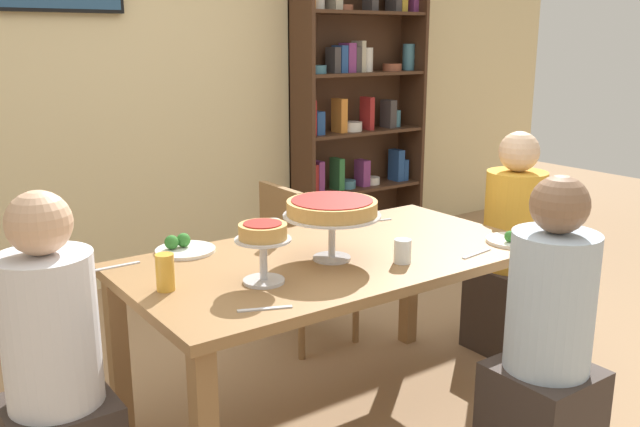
# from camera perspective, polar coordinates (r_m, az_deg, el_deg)

# --- Properties ---
(ground_plane) EXTENTS (12.00, 12.00, 0.00)m
(ground_plane) POSITION_cam_1_polar(r_m,az_deg,el_deg) (3.09, 1.12, -16.60)
(ground_plane) COLOR #9E7A56
(rear_partition) EXTENTS (8.00, 0.12, 2.80)m
(rear_partition) POSITION_cam_1_polar(r_m,az_deg,el_deg) (4.61, -15.66, 11.52)
(rear_partition) COLOR beige
(rear_partition) RESTS_ON ground_plane
(dining_table) EXTENTS (1.69, 0.90, 0.74)m
(dining_table) POSITION_cam_1_polar(r_m,az_deg,el_deg) (2.81, 1.19, -5.13)
(dining_table) COLOR olive
(dining_table) RESTS_ON ground_plane
(bookshelf) EXTENTS (1.10, 0.30, 2.21)m
(bookshelf) POSITION_cam_1_polar(r_m,az_deg,el_deg) (5.30, 3.07, 9.50)
(bookshelf) COLOR #422819
(bookshelf) RESTS_ON ground_plane
(diner_head_west) EXTENTS (0.34, 0.34, 1.15)m
(diner_head_west) POSITION_cam_1_polar(r_m,az_deg,el_deg) (2.43, -21.11, -13.57)
(diner_head_west) COLOR #382D28
(diner_head_west) RESTS_ON ground_plane
(diner_head_east) EXTENTS (0.34, 0.34, 1.15)m
(diner_head_east) POSITION_cam_1_polar(r_m,az_deg,el_deg) (3.64, 15.66, -3.71)
(diner_head_east) COLOR #382D28
(diner_head_east) RESTS_ON ground_plane
(diner_near_right) EXTENTS (0.34, 0.34, 1.15)m
(diner_near_right) POSITION_cam_1_polar(r_m,az_deg,el_deg) (2.61, 18.33, -11.28)
(diner_near_right) COLOR #382D28
(diner_near_right) RESTS_ON ground_plane
(chair_far_right) EXTENTS (0.40, 0.40, 0.87)m
(chair_far_right) POSITION_cam_1_polar(r_m,az_deg,el_deg) (3.58, -1.75, -3.57)
(chair_far_right) COLOR olive
(chair_far_right) RESTS_ON ground_plane
(deep_dish_pizza_stand) EXTENTS (0.38, 0.38, 0.24)m
(deep_dish_pizza_stand) POSITION_cam_1_polar(r_m,az_deg,el_deg) (2.66, 1.01, 0.27)
(deep_dish_pizza_stand) COLOR silver
(deep_dish_pizza_stand) RESTS_ON dining_table
(personal_pizza_stand) EXTENTS (0.20, 0.20, 0.22)m
(personal_pizza_stand) POSITION_cam_1_polar(r_m,az_deg,el_deg) (2.42, -4.78, -2.16)
(personal_pizza_stand) COLOR silver
(personal_pizza_stand) RESTS_ON dining_table
(salad_plate_near_diner) EXTENTS (0.24, 0.24, 0.07)m
(salad_plate_near_diner) POSITION_cam_1_polar(r_m,az_deg,el_deg) (2.86, -11.36, -2.78)
(salad_plate_near_diner) COLOR white
(salad_plate_near_diner) RESTS_ON dining_table
(salad_plate_far_diner) EXTENTS (0.23, 0.23, 0.07)m
(salad_plate_far_diner) POSITION_cam_1_polar(r_m,az_deg,el_deg) (3.05, 15.97, -2.05)
(salad_plate_far_diner) COLOR white
(salad_plate_far_diner) RESTS_ON dining_table
(beer_glass_amber_tall) EXTENTS (0.07, 0.07, 0.13)m
(beer_glass_amber_tall) POSITION_cam_1_polar(r_m,az_deg,el_deg) (2.43, -12.78, -4.80)
(beer_glass_amber_tall) COLOR gold
(beer_glass_amber_tall) RESTS_ON dining_table
(water_glass_clear_near) EXTENTS (0.07, 0.07, 0.09)m
(water_glass_clear_near) POSITION_cam_1_polar(r_m,az_deg,el_deg) (2.68, 6.90, -3.13)
(water_glass_clear_near) COLOR white
(water_glass_clear_near) RESTS_ON dining_table
(water_glass_clear_far) EXTENTS (0.07, 0.07, 0.11)m
(water_glass_clear_far) POSITION_cam_1_polar(r_m,az_deg,el_deg) (2.89, -3.96, -1.58)
(water_glass_clear_far) COLOR white
(water_glass_clear_far) RESTS_ON dining_table
(cutlery_fork_near) EXTENTS (0.18, 0.05, 0.00)m
(cutlery_fork_near) POSITION_cam_1_polar(r_m,az_deg,el_deg) (3.28, 4.54, -0.61)
(cutlery_fork_near) COLOR silver
(cutlery_fork_near) RESTS_ON dining_table
(cutlery_knife_near) EXTENTS (0.18, 0.04, 0.00)m
(cutlery_knife_near) POSITION_cam_1_polar(r_m,az_deg,el_deg) (2.85, 12.92, -3.28)
(cutlery_knife_near) COLOR silver
(cutlery_knife_near) RESTS_ON dining_table
(cutlery_fork_far) EXTENTS (0.17, 0.08, 0.00)m
(cutlery_fork_far) POSITION_cam_1_polar(r_m,az_deg,el_deg) (2.24, -4.61, -7.92)
(cutlery_fork_far) COLOR silver
(cutlery_fork_far) RESTS_ON dining_table
(cutlery_knife_far) EXTENTS (0.18, 0.02, 0.00)m
(cutlery_knife_far) POSITION_cam_1_polar(r_m,az_deg,el_deg) (2.74, -16.56, -4.23)
(cutlery_knife_far) COLOR silver
(cutlery_knife_far) RESTS_ON dining_table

